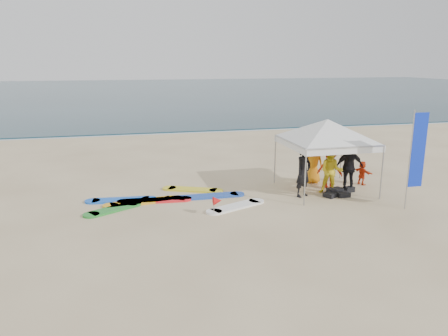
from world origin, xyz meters
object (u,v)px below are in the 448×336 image
Objects in this scene: person_seated at (362,173)px; feather_flag at (417,152)px; marker_pennant at (217,201)px; person_orange_b at (313,164)px; person_black_a at (303,172)px; person_orange_a at (330,168)px; person_yellow at (331,171)px; canopy_tent at (328,120)px; surfboard_spread at (168,200)px; person_black_b at (349,167)px.

person_seated is 0.29× the size of feather_flag.
person_seated is 6.87m from marker_pennant.
person_orange_b is 4.36m from feather_flag.
person_black_a is 1.71m from person_orange_a.
person_orange_b is 0.47× the size of feather_flag.
person_yellow reaches higher than person_seated.
canopy_tent is 5.46m from marker_pennant.
person_yellow is 1.12× the size of person_orange_a.
person_orange_b is 6.20m from surfboard_spread.
person_seated is 3.40m from feather_flag.
canopy_tent reaches higher than person_seated.
canopy_tent is at bearing 126.52° from feather_flag.
person_black_b is 1.98× the size of person_seated.
person_orange_b is at bearing 54.86° from person_seated.
person_yellow is at bearing 131.32° from feather_flag.
person_black_b is 3.00× the size of marker_pennant.
person_yellow is at bearing 107.45° from person_orange_a.
canopy_tent is (1.11, 0.50, 1.82)m from person_black_a.
person_black_b reaches higher than person_yellow.
feather_flag reaches higher than canopy_tent.
marker_pennant is at bearing 44.94° from person_orange_b.
person_orange_b is at bearing -56.76° from person_black_b.
marker_pennant is at bearing 172.41° from feather_flag.
person_yellow is 1.94m from canopy_tent.
feather_flag is 8.67m from surfboard_spread.
marker_pennant is at bearing -53.54° from surfboard_spread.
surfboard_spread is (-7.91, -0.30, -0.45)m from person_seated.
person_black_b reaches higher than person_orange_b.
person_orange_a is at bearing 78.69° from person_seated.
feather_flag is (3.07, -2.14, 1.04)m from person_black_a.
person_yellow is 0.42× the size of canopy_tent.
marker_pennant is at bearing -136.45° from person_yellow.
feather_flag is (1.12, -2.32, 1.02)m from person_black_b.
marker_pennant is (-4.65, -1.76, -2.27)m from canopy_tent.
feather_flag reaches higher than marker_pennant.
person_black_b is at bearing 115.71° from feather_flag.
marker_pennant is at bearing 93.77° from person_seated.
person_orange_b is 1.65× the size of person_seated.
person_seated is (1.84, 0.87, -0.39)m from person_yellow.
person_orange_a is 1.61× the size of person_seated.
person_black_b is (0.80, 0.13, 0.08)m from person_yellow.
canopy_tent is (-1.87, -0.41, 2.28)m from person_seated.
surfboard_spread is (-1.39, 1.88, -0.46)m from marker_pennant.
person_black_b is 6.95m from surfboard_spread.
person_orange_a is at bearing 1.86° from surfboard_spread.
person_black_a is 0.32× the size of surfboard_spread.
person_seated is at bearing -135.37° from person_orange_a.
canopy_tent is at bearing 82.17° from person_orange_a.
person_seated is (1.83, -0.68, -0.31)m from person_orange_b.
person_orange_a is 0.46× the size of feather_flag.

